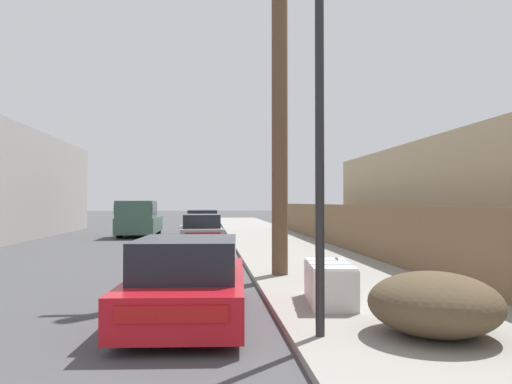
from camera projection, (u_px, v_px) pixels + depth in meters
sidewalk_curb at (270, 238)px, 25.36m from camera, size 4.20×63.00×0.12m
discarded_fridge at (329, 283)px, 8.64m from camera, size 0.92×1.74×0.72m
parked_sports_car_red at (189, 282)px, 7.91m from camera, size 1.98×4.35×1.31m
car_parked_mid at (201, 232)px, 20.70m from camera, size 1.93×4.19×1.37m
car_parked_far at (203, 223)px, 28.14m from camera, size 1.90×4.43×1.43m
pickup_truck at (139, 219)px, 27.23m from camera, size 2.03×5.84×1.94m
utility_pole at (280, 88)px, 12.12m from camera, size 1.80×0.39×8.91m
street_lamp at (320, 113)px, 6.56m from camera, size 0.26×0.26×5.08m
brush_pile at (434, 303)px, 6.56m from camera, size 1.72×1.79×0.83m
wooden_fence at (346, 227)px, 18.56m from camera, size 0.08×30.66×1.66m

